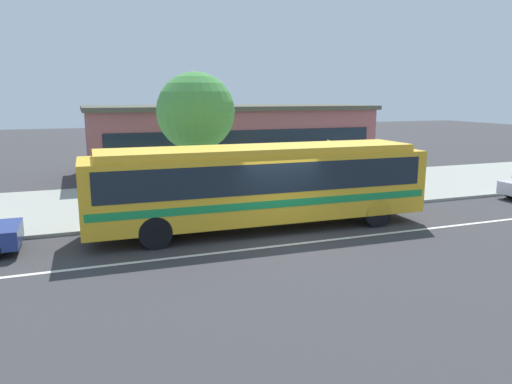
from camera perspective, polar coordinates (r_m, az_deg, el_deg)
ground_plane at (r=15.59m, az=2.95°, el=-5.39°), size 120.00×120.00×0.00m
sidewalk_slab at (r=21.59m, az=-3.94°, el=-0.53°), size 60.00×8.00×0.12m
lane_stripe_center at (r=14.89m, az=4.17°, el=-6.20°), size 56.00×0.16×0.01m
transit_bus at (r=16.23m, az=0.54°, el=1.26°), size 11.58×2.67×2.83m
pedestrian_waiting_near_sign at (r=17.63m, az=-11.90°, el=0.08°), size 0.38×0.38×1.70m
pedestrian_walking_along_curb at (r=19.04m, az=1.61°, el=1.06°), size 0.43×0.43×1.67m
bus_stop_sign at (r=19.55m, az=8.51°, el=3.30°), size 0.16×0.43×2.63m
street_tree_near_stop at (r=20.20m, az=-7.15°, el=9.38°), size 3.23×3.23×5.34m
station_building at (r=29.24m, az=-3.33°, el=6.36°), size 16.49×7.45×3.93m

